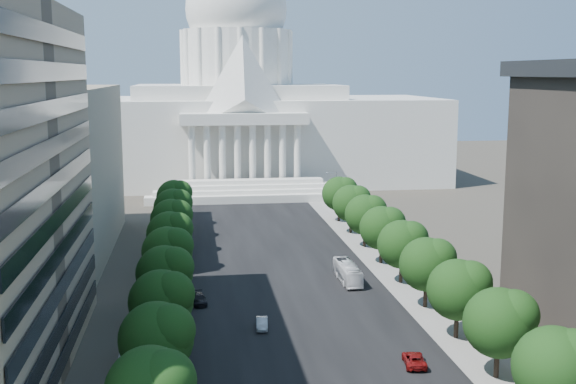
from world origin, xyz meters
name	(u,v)px	position (x,y,z in m)	size (l,w,h in m)	color
road_asphalt	(274,258)	(0.00, 90.00, 0.00)	(30.00, 260.00, 0.01)	black
sidewalk_left	(165,261)	(-19.00, 90.00, 0.00)	(8.00, 260.00, 0.02)	gray
sidewalk_right	(378,254)	(19.00, 90.00, 0.00)	(8.00, 260.00, 0.02)	gray
capitol	(238,115)	(0.00, 184.89, 20.01)	(120.00, 56.00, 73.00)	white
office_block_left_far	(1,172)	(-48.00, 100.00, 15.00)	(38.00, 52.00, 30.00)	gray
tree_l_c	(159,337)	(-17.66, 35.81, 6.45)	(7.79, 7.60, 9.97)	#33261C
tree_l_d	(164,300)	(-17.66, 47.81, 6.45)	(7.79, 7.60, 9.97)	#33261C
tree_l_e	(167,272)	(-17.66, 59.81, 6.45)	(7.79, 7.60, 9.97)	#33261C
tree_l_f	(169,250)	(-17.66, 71.81, 6.45)	(7.79, 7.60, 9.97)	#33261C
tree_l_g	(171,233)	(-17.66, 83.81, 6.45)	(7.79, 7.60, 9.97)	#33261C
tree_l_h	(173,218)	(-17.66, 95.81, 6.45)	(7.79, 7.60, 9.97)	#33261C
tree_l_i	(174,206)	(-17.66, 107.81, 6.45)	(7.79, 7.60, 9.97)	#33261C
tree_l_j	(176,196)	(-17.66, 119.81, 6.45)	(7.79, 7.60, 9.97)	#33261C
tree_r_b	(559,365)	(18.34, 23.81, 6.45)	(7.79, 7.60, 9.97)	#33261C
tree_r_c	(503,321)	(18.34, 35.81, 6.45)	(7.79, 7.60, 9.97)	#33261C
tree_r_d	(461,288)	(18.34, 47.81, 6.45)	(7.79, 7.60, 9.97)	#33261C
tree_r_e	(429,263)	(18.34, 59.81, 6.45)	(7.79, 7.60, 9.97)	#33261C
tree_r_f	(404,243)	(18.34, 71.81, 6.45)	(7.79, 7.60, 9.97)	#33261C
tree_r_g	(384,227)	(18.34, 83.81, 6.45)	(7.79, 7.60, 9.97)	#33261C
tree_r_h	(367,213)	(18.34, 95.81, 6.45)	(7.79, 7.60, 9.97)	#33261C
tree_r_i	(353,202)	(18.34, 107.81, 6.45)	(7.79, 7.60, 9.97)	#33261C
tree_r_j	(341,193)	(18.34, 119.81, 6.45)	(7.79, 7.60, 9.97)	#33261C
streetlight_b	(520,328)	(19.90, 35.00, 5.82)	(2.61, 0.44, 9.00)	gray
streetlight_c	(439,266)	(19.90, 60.00, 5.82)	(2.61, 0.44, 9.00)	gray
streetlight_d	(391,228)	(19.90, 85.00, 5.82)	(2.61, 0.44, 9.00)	gray
streetlight_e	(358,203)	(19.90, 110.00, 5.82)	(2.61, 0.44, 9.00)	gray
streetlight_f	(334,185)	(19.90, 135.00, 5.82)	(2.61, 0.44, 9.00)	gray
car_silver	(262,324)	(-5.58, 54.36, 0.68)	(1.43, 4.11, 1.35)	#9B9DA2
car_red	(414,360)	(10.20, 40.28, 0.69)	(2.28, 4.94, 1.37)	maroon
car_dark_b	(199,299)	(-13.50, 65.56, 0.69)	(1.94, 4.78, 1.39)	black
city_bus	(347,272)	(9.85, 73.69, 1.51)	(2.54, 10.84, 3.02)	silver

